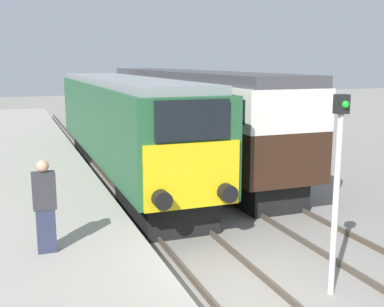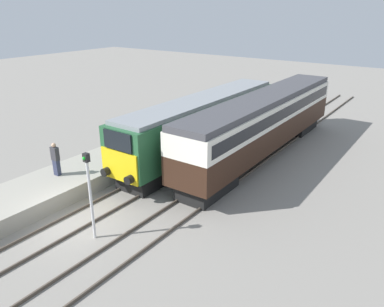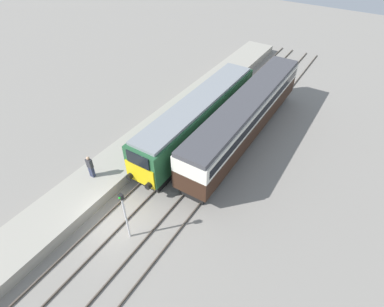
{
  "view_description": "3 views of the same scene",
  "coord_description": "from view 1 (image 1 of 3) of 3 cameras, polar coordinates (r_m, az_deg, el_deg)",
  "views": [
    {
      "loc": [
        -4.04,
        -7.56,
        4.55
      ],
      "look_at": [
        0.0,
        3.17,
        2.36
      ],
      "focal_mm": 45.0,
      "sensor_mm": 36.0,
      "label": 1
    },
    {
      "loc": [
        13.19,
        -9.09,
        9.4
      ],
      "look_at": [
        1.7,
        7.17,
        1.6
      ],
      "focal_mm": 35.0,
      "sensor_mm": 36.0,
      "label": 2
    },
    {
      "loc": [
        10.94,
        -7.37,
        16.45
      ],
      "look_at": [
        1.7,
        7.17,
        1.6
      ],
      "focal_mm": 28.0,
      "sensor_mm": 36.0,
      "label": 3
    }
  ],
  "objects": [
    {
      "name": "ground_plane",
      "position": [
        9.7,
        6.91,
        -17.23
      ],
      "size": [
        120.0,
        120.0,
        0.0
      ],
      "primitive_type": "plane",
      "color": "gray"
    },
    {
      "name": "person_on_platform",
      "position": [
        9.84,
        -17.04,
        -6.0
      ],
      "size": [
        0.44,
        0.26,
        1.85
      ],
      "color": "#2D334C",
      "rests_on": "platform_left"
    },
    {
      "name": "rails_near_track",
      "position": [
        13.93,
        -2.68,
        -7.95
      ],
      "size": [
        1.51,
        60.0,
        0.14
      ],
      "color": "#4C4238",
      "rests_on": "ground_plane"
    },
    {
      "name": "rails_far_track",
      "position": [
        15.27,
        9.62,
        -6.4
      ],
      "size": [
        1.5,
        60.0,
        0.14
      ],
      "color": "#4C4238",
      "rests_on": "ground_plane"
    },
    {
      "name": "passenger_carriage",
      "position": [
        21.99,
        -0.77,
        5.5
      ],
      "size": [
        2.75,
        17.99,
        4.16
      ],
      "color": "black",
      "rests_on": "ground_plane"
    },
    {
      "name": "platform_left",
      "position": [
        16.11,
        -17.35,
        -4.52
      ],
      "size": [
        3.5,
        50.0,
        0.85
      ],
      "color": "#9E998C",
      "rests_on": "ground_plane"
    },
    {
      "name": "locomotive",
      "position": [
        19.04,
        -8.24,
        3.72
      ],
      "size": [
        2.7,
        15.97,
        3.96
      ],
      "color": "black",
      "rests_on": "ground_plane"
    },
    {
      "name": "signal_post",
      "position": [
        9.59,
        16.84,
        -2.9
      ],
      "size": [
        0.24,
        0.28,
        3.96
      ],
      "color": "silver",
      "rests_on": "ground_plane"
    }
  ]
}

